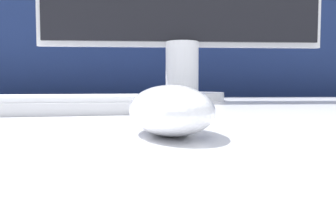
% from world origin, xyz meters
% --- Properties ---
extents(partition_panel, '(5.00, 0.03, 1.30)m').
position_xyz_m(partition_panel, '(0.00, 0.66, 0.65)').
color(partition_panel, navy).
rests_on(partition_panel, ground_plane).
extents(computer_mouse_near, '(0.08, 0.11, 0.04)m').
position_xyz_m(computer_mouse_near, '(0.03, -0.22, 0.79)').
color(computer_mouse_near, white).
rests_on(computer_mouse_near, desk).
extents(keyboard, '(0.37, 0.17, 0.02)m').
position_xyz_m(keyboard, '(-0.09, 0.01, 0.78)').
color(keyboard, silver).
rests_on(keyboard, desk).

